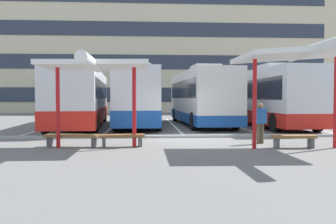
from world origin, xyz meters
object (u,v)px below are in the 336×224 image
Objects in this scene: waiting_shelter_0 at (95,67)px; waiting_shelter_1 at (300,56)px; coach_bus_0 at (81,99)px; coach_bus_2 at (201,98)px; bench_2 at (294,139)px; bench_1 at (122,138)px; bench_0 at (72,137)px; coach_bus_1 at (139,98)px; coach_bus_3 at (264,98)px; waiting_passenger_0 at (260,121)px.

waiting_shelter_0 is 6.97m from waiting_shelter_1.
coach_bus_2 reaches higher than coach_bus_0.
waiting_shelter_1 is at bearing -90.00° from bench_2.
bench_1 is (0.90, 0.31, -2.49)m from waiting_shelter_0.
coach_bus_2 reaches higher than bench_1.
bench_0 and bench_2 have the same top height.
coach_bus_0 is 3.59m from coach_bus_1.
bench_0 is 0.40× the size of waiting_shelter_1.
coach_bus_3 is at bearing -10.37° from coach_bus_2.
coach_bus_1 is 2.18× the size of waiting_shelter_1.
bench_1 is (1.80, -0.13, -0.01)m from bench_0.
waiting_shelter_1 is at bearing -5.97° from waiting_shelter_0.
coach_bus_3 is 11.04m from waiting_shelter_1.
waiting_passenger_0 is (-0.78, 1.27, 0.56)m from bench_2.
bench_1 and bench_2 have the same top height.
waiting_shelter_1 is (9.10, -10.41, 1.49)m from coach_bus_0.
waiting_passenger_0 is at bearing -85.41° from coach_bus_2.
bench_1 is at bearing 19.06° from waiting_shelter_0.
coach_bus_0 is 1.12× the size of coach_bus_2.
waiting_shelter_0 is at bearing -160.94° from bench_1.
coach_bus_1 is 6.89× the size of waiting_passenger_0.
coach_bus_2 reaches higher than bench_0.
coach_bus_1 reaches higher than bench_2.
waiting_shelter_0 is at bearing -26.31° from bench_0.
waiting_shelter_0 is 6.50m from waiting_passenger_0.
waiting_shelter_1 is (-2.39, -10.68, 1.43)m from coach_bus_3.
bench_2 is (9.10, -10.03, -1.35)m from coach_bus_0.
bench_2 is (7.82, -0.79, -0.01)m from bench_0.
bench_0 is 7.07m from waiting_passenger_0.
waiting_passenger_0 is (0.78, -9.76, -0.89)m from coach_bus_2.
waiting_shelter_0 is 2.80× the size of waiting_passenger_0.
waiting_shelter_1 is 2.87m from bench_2.
coach_bus_1 is at bearing 116.88° from waiting_shelter_1.
waiting_passenger_0 is at bearing -46.46° from coach_bus_0.
waiting_shelter_1 is (6.02, -1.03, 2.84)m from bench_1.
waiting_shelter_1 is at bearing -8.50° from bench_0.
bench_0 is 1.81m from bench_1.
coach_bus_2 is at bearing 169.63° from coach_bus_3.
waiting_passenger_0 is (6.14, 0.93, -1.93)m from waiting_shelter_0.
waiting_shelter_0 is 2.23× the size of bench_0.
waiting_shelter_0 is (-1.37, -10.22, 1.09)m from coach_bus_1.
waiting_shelter_0 reaches higher than waiting_passenger_0.
waiting_shelter_1 is (7.82, -1.17, 2.83)m from bench_0.
waiting_shelter_1 is at bearing -82.19° from coach_bus_2.
waiting_shelter_0 is (2.18, -9.68, 1.14)m from coach_bus_0.
coach_bus_2 reaches higher than waiting_shelter_0.
bench_0 is at bearing -121.41° from coach_bus_2.
coach_bus_0 is at bearing 132.24° from bench_2.
coach_bus_3 reaches higher than coach_bus_0.
coach_bus_2 is at bearing 66.77° from bench_1.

